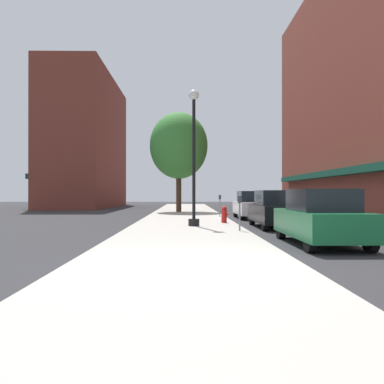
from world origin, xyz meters
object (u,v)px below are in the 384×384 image
at_px(lamppost, 194,155).
at_px(fire_hydrant, 224,214).
at_px(parking_meter_far, 220,203).
at_px(car_green, 320,218).
at_px(parking_meter_near, 240,209).
at_px(tree_near, 179,146).
at_px(car_white, 252,205).
at_px(car_black, 276,210).

relative_size(lamppost, fire_hydrant, 7.47).
height_order(parking_meter_far, car_green, car_green).
relative_size(parking_meter_near, tree_near, 0.17).
xyz_separation_m(lamppost, car_green, (3.63, -5.56, -2.39)).
distance_m(parking_meter_far, tree_near, 8.30).
bearing_deg(lamppost, car_white, 61.95).
relative_size(parking_meter_near, parking_meter_far, 1.00).
bearing_deg(tree_near, parking_meter_far, -68.94).
bearing_deg(parking_meter_near, fire_hydrant, 92.67).
bearing_deg(car_white, lamppost, -120.16).
bearing_deg(fire_hydrant, tree_near, 101.81).
height_order(parking_meter_near, car_white, car_white).
height_order(fire_hydrant, car_black, car_black).
bearing_deg(lamppost, car_black, 5.43).
bearing_deg(tree_near, car_black, -70.66).
relative_size(parking_meter_far, car_green, 0.30).
xyz_separation_m(lamppost, parking_meter_far, (1.68, 6.55, -2.25)).
xyz_separation_m(fire_hydrant, car_black, (2.14, -1.50, 0.29)).
relative_size(lamppost, car_black, 1.37).
bearing_deg(car_black, car_green, -90.79).
distance_m(lamppost, parking_meter_far, 7.13).
bearing_deg(parking_meter_near, tree_near, 99.42).
bearing_deg(car_green, lamppost, 122.51).
height_order(parking_meter_near, tree_near, tree_near).
height_order(parking_meter_far, tree_near, tree_near).
relative_size(parking_meter_far, car_white, 0.30).
distance_m(parking_meter_far, car_black, 6.51).
bearing_deg(parking_meter_near, car_black, 53.40).
bearing_deg(lamppost, fire_hydrant, 51.04).
height_order(lamppost, tree_near, tree_near).
distance_m(car_black, car_white, 6.47).
relative_size(parking_meter_near, car_white, 0.30).
distance_m(parking_meter_near, car_green, 3.82).
distance_m(parking_meter_near, car_white, 9.31).
height_order(parking_meter_far, car_black, car_black).
relative_size(parking_meter_near, car_green, 0.30).
distance_m(tree_near, car_black, 14.34).
xyz_separation_m(parking_meter_far, car_black, (1.95, -6.21, -0.14)).
xyz_separation_m(fire_hydrant, car_white, (2.14, 4.97, 0.29)).
distance_m(parking_meter_near, car_black, 3.27).
bearing_deg(car_green, parking_meter_far, 98.49).
distance_m(tree_near, car_white, 8.97).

